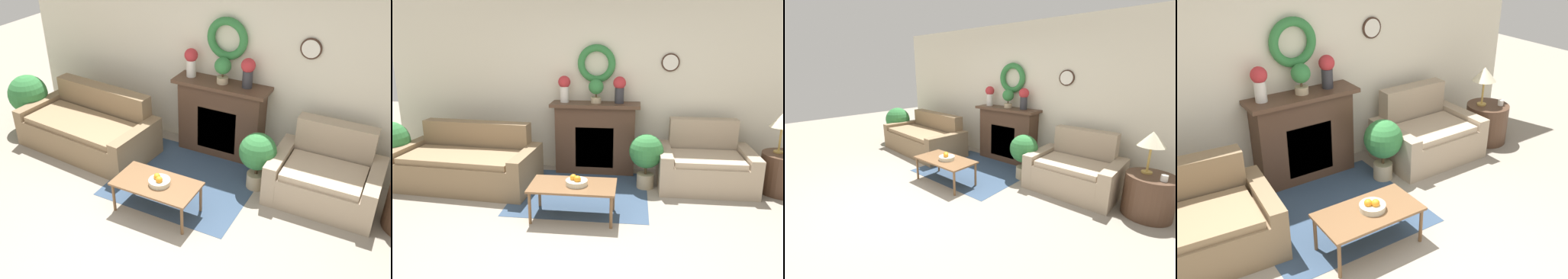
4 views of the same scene
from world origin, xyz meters
TOP-DOWN VIEW (x-y plane):
  - ground_plane at (0.00, 0.00)m, footprint 16.00×16.00m
  - floor_rug at (-0.18, 1.58)m, footprint 1.80×1.65m
  - wall_back at (-0.00, 2.66)m, footprint 6.80×0.17m
  - fireplace at (-0.07, 2.46)m, footprint 1.35×0.41m
  - couch_left at (-1.84, 1.71)m, footprint 2.05×1.13m
  - loveseat_right at (1.53, 2.06)m, footprint 1.31×0.93m
  - coffee_table at (-0.18, 0.87)m, footprint 1.01×0.55m
  - fruit_bowl at (-0.14, 0.87)m, footprint 0.26×0.26m
  - side_table_by_loveseat at (2.56, 1.94)m, footprint 0.59×0.59m
  - table_lamp at (2.48, 1.99)m, footprint 0.33×0.33m
  - mug at (2.69, 1.83)m, footprint 0.08×0.08m
  - vase_on_mantel_left at (-0.55, 2.46)m, footprint 0.19×0.19m
  - vase_on_mantel_right at (0.28, 2.46)m, footprint 0.19×0.19m
  - potted_plant_on_mantel at (-0.07, 2.44)m, footprint 0.23×0.23m
  - potted_plant_floor_by_couch at (-3.06, 1.76)m, footprint 0.60×0.60m
  - potted_plant_floor_by_loveseat at (0.70, 1.88)m, footprint 0.48×0.48m

SIDE VIEW (x-z plane):
  - ground_plane at x=0.00m, z-range 0.00..0.00m
  - floor_rug at x=-0.18m, z-range 0.00..0.01m
  - side_table_by_loveseat at x=2.56m, z-range 0.00..0.55m
  - couch_left at x=-1.84m, z-range -0.13..0.73m
  - loveseat_right at x=1.53m, z-range -0.15..0.76m
  - coffee_table at x=-0.18m, z-range 0.17..0.58m
  - fruit_bowl at x=-0.14m, z-range 0.39..0.52m
  - potted_plant_floor_by_loveseat at x=0.70m, z-range 0.11..0.89m
  - potted_plant_floor_by_couch at x=-3.06m, z-range 0.11..0.99m
  - fireplace at x=-0.07m, z-range 0.01..1.11m
  - mug at x=2.69m, z-range 0.55..0.63m
  - table_lamp at x=2.48m, z-range 0.72..1.27m
  - potted_plant_on_mantel at x=-0.07m, z-range 1.14..1.50m
  - vase_on_mantel_left at x=-0.55m, z-range 1.13..1.54m
  - vase_on_mantel_right at x=0.28m, z-range 1.13..1.54m
  - wall_back at x=0.00m, z-range 0.01..2.71m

